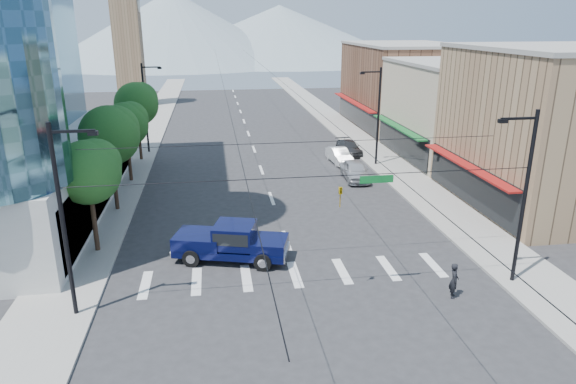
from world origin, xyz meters
name	(u,v)px	position (x,y,z in m)	size (l,w,h in m)	color
ground	(304,288)	(0.00, 0.00, 0.00)	(160.00, 160.00, 0.00)	#28282B
sidewalk_left	(148,133)	(-12.00, 40.00, 0.07)	(4.00, 120.00, 0.15)	gray
sidewalk_right	(341,127)	(12.00, 40.00, 0.07)	(4.00, 120.00, 0.15)	gray
shop_near	(556,130)	(20.00, 10.00, 5.50)	(12.00, 14.00, 11.00)	#8C6B4C
shop_mid	(463,112)	(20.00, 24.00, 4.50)	(12.00, 14.00, 9.00)	tan
shop_far	(404,87)	(20.00, 40.00, 5.00)	(12.00, 18.00, 10.00)	brown
clock_tower	(128,36)	(-16.50, 62.00, 10.64)	(4.80, 4.80, 20.40)	#8C6B4C
mountain_left	(174,27)	(-15.00, 150.00, 11.00)	(80.00, 80.00, 22.00)	gray
mountain_right	(280,33)	(20.00, 160.00, 9.00)	(90.00, 90.00, 18.00)	gray
tree_near	(91,170)	(-11.07, 6.10, 4.99)	(3.65, 3.64, 6.71)	black
tree_midnear	(111,133)	(-11.07, 13.10, 5.59)	(4.09, 4.09, 7.52)	black
tree_midfar	(127,123)	(-11.07, 20.10, 4.99)	(3.65, 3.64, 6.71)	black
tree_far	(138,103)	(-11.07, 27.10, 5.59)	(4.09, 4.09, 7.52)	black
signal_rig	(312,209)	(0.19, -1.00, 4.64)	(21.80, 0.20, 9.00)	black
lamp_pole_nw	(146,105)	(-10.67, 30.00, 4.94)	(2.00, 0.25, 9.00)	black
lamp_pole_ne	(377,113)	(10.67, 22.00, 4.94)	(2.00, 0.25, 9.00)	black
pickup_truck	(231,241)	(-3.50, 3.84, 1.13)	(6.78, 3.92, 2.17)	#070B33
pedestrian	(454,280)	(7.10, -1.93, 0.90)	(0.66, 0.43, 1.80)	black
parked_car_near	(355,170)	(7.60, 17.82, 0.81)	(1.92, 4.77, 1.63)	#B1B2B6
parked_car_mid	(339,156)	(7.60, 23.36, 0.71)	(1.51, 4.33, 1.43)	white
parked_car_far	(349,148)	(9.40, 26.57, 0.66)	(1.85, 4.56, 1.32)	#313134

